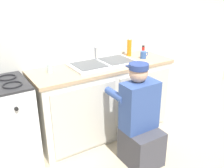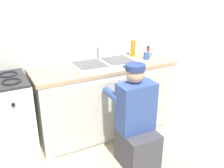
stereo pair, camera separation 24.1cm
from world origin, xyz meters
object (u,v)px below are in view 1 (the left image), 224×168
at_px(water_glass, 50,68).
at_px(spice_bottle_red, 143,49).
at_px(sink_double_basin, 103,63).
at_px(stove_range, 3,125).
at_px(plumber_person, 140,124).
at_px(coffee_mug, 143,55).
at_px(soap_bottle_orange, 129,48).

distance_m(water_glass, spice_bottle_red, 1.41).
height_order(sink_double_basin, water_glass, sink_double_basin).
relative_size(stove_range, plumber_person, 0.85).
bearing_deg(stove_range, coffee_mug, -1.46).
distance_m(sink_double_basin, plumber_person, 0.87).
height_order(sink_double_basin, plumber_person, sink_double_basin).
xyz_separation_m(sink_double_basin, stove_range, (-1.21, -0.00, -0.47)).
distance_m(sink_double_basin, coffee_mug, 0.59).
bearing_deg(spice_bottle_red, soap_bottle_orange, -175.06).
distance_m(stove_range, spice_bottle_red, 2.05).
distance_m(stove_range, water_glass, 0.76).
bearing_deg(plumber_person, stove_range, 149.17).
relative_size(sink_double_basin, stove_range, 0.85).
distance_m(spice_bottle_red, coffee_mug, 0.29).
bearing_deg(soap_bottle_orange, stove_range, -174.79).
relative_size(sink_double_basin, soap_bottle_orange, 3.20).
height_order(stove_range, water_glass, water_glass).
relative_size(plumber_person, water_glass, 11.04).
xyz_separation_m(plumber_person, coffee_mug, (0.58, 0.69, 0.50)).
height_order(sink_double_basin, spice_bottle_red, sink_double_basin).
relative_size(plumber_person, soap_bottle_orange, 4.42).
relative_size(water_glass, spice_bottle_red, 0.95).
height_order(plumber_person, spice_bottle_red, plumber_person).
bearing_deg(water_glass, sink_double_basin, -5.79).
bearing_deg(spice_bottle_red, plumber_person, -129.79).
height_order(soap_bottle_orange, spice_bottle_red, soap_bottle_orange).
distance_m(sink_double_basin, soap_bottle_orange, 0.54).
height_order(soap_bottle_orange, water_glass, soap_bottle_orange).
distance_m(stove_range, coffee_mug, 1.87).
bearing_deg(plumber_person, sink_double_basin, 90.78).
distance_m(plumber_person, soap_bottle_orange, 1.16).
bearing_deg(sink_double_basin, soap_bottle_orange, 17.03).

